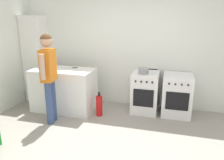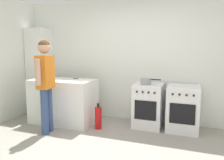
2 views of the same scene
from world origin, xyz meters
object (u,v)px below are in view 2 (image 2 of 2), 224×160
Objects in this scene: pot at (146,81)px; fire_extinguisher at (98,118)px; knife_paring at (41,80)px; person at (46,78)px; knife_bread at (71,79)px; larder_cabinet at (40,71)px; oven_right at (183,108)px; oven_left at (148,105)px.

fire_extinguisher is (-0.83, -0.39, -0.69)m from pot.
person is at bearing -43.61° from knife_paring.
knife_bread is at bearing 161.15° from fire_extinguisher.
fire_extinguisher is at bearing -18.05° from larder_cabinet.
oven_right is 2.32m from knife_bread.
oven_left is 2.23m from knife_paring.
knife_bread reaches higher than fire_extinguisher.
knife_paring is at bearing -145.40° from knife_bread.
person reaches higher than knife_bread.
larder_cabinet is (-0.55, 0.67, 0.09)m from knife_paring.
fire_extinguisher is (0.74, -0.25, -0.69)m from knife_bread.
person is at bearing -93.85° from knife_bread.
oven_right is 0.51× the size of person.
pot is 1.57m from knife_bread.
pot is 0.77× the size of fire_extinguisher.
knife_bread is at bearing -17.47° from larder_cabinet.
knife_bread is 1.10m from larder_cabinet.
knife_paring reaches higher than fire_extinguisher.
person is 3.35× the size of fire_extinguisher.
knife_paring is 0.40× the size of fire_extinguisher.
pot is 1.15m from fire_extinguisher.
knife_bread is at bearing 86.15° from person.
larder_cabinet is (-3.30, 0.10, 0.57)m from oven_right.
fire_extinguisher is (-0.87, -0.48, -0.21)m from oven_left.
oven_left is at bearing 8.01° from knife_bread.
oven_left is at bearing -180.00° from oven_right.
person is at bearing -151.07° from pot.
person reaches higher than oven_left.
knife_paring is 1.41m from fire_extinguisher.
oven_left and oven_right have the same top height.
oven_left is 2.71m from larder_cabinet.
larder_cabinet reaches higher than knife_paring.
knife_paring is at bearing -164.92° from oven_left.
knife_bread is 1.04m from fire_extinguisher.
person is at bearing -147.21° from fire_extinguisher.
person is (-1.66, -0.99, 0.58)m from oven_left.
knife_bread is 0.17× the size of larder_cabinet.
pot is (-0.69, -0.09, 0.48)m from oven_right.
pot is at bearing -172.40° from oven_right.
knife_bread is 0.68× the size of fire_extinguisher.
oven_left is at bearing 65.74° from pot.
oven_left is 1.00× the size of oven_right.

